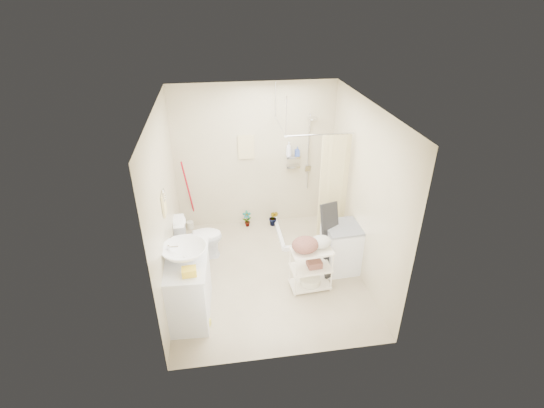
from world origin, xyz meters
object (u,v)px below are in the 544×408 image
Objects in this scene: toilet at (199,237)px; washing_machine at (341,247)px; vanity at (188,286)px; laundry_rack at (311,265)px.

washing_machine is (2.18, -0.63, 0.01)m from toilet.
vanity is at bearing -167.69° from washing_machine.
vanity reaches higher than laundry_rack.
washing_machine reaches higher than toilet.
washing_machine is at bearing 29.61° from laundry_rack.
washing_machine is (2.30, 0.65, -0.06)m from vanity.
laundry_rack is at bearing -125.50° from toilet.
vanity reaches higher than washing_machine.
laundry_rack is at bearing 11.79° from vanity.
toilet is 0.93× the size of laundry_rack.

